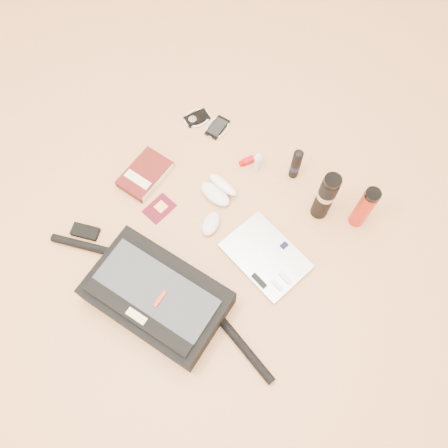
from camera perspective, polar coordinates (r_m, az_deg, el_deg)
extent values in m
plane|color=tan|center=(1.83, -2.75, -2.19)|extent=(4.00, 4.00, 0.00)
cube|color=black|center=(1.71, -8.69, -9.35)|extent=(0.54, 0.37, 0.13)
cube|color=#2E3036|center=(1.64, -9.26, -9.06)|extent=(0.48, 0.28, 0.01)
cube|color=black|center=(1.63, -11.30, -11.78)|extent=(0.46, 0.10, 0.02)
cube|color=beige|center=(1.63, -11.32, -11.76)|extent=(0.08, 0.04, 0.02)
cube|color=red|center=(1.63, -8.31, -9.67)|extent=(0.02, 0.07, 0.02)
cylinder|color=black|center=(1.88, -17.28, -2.83)|extent=(0.30, 0.16, 0.03)
cylinder|color=black|center=(1.70, 2.61, -15.81)|extent=(0.32, 0.10, 0.03)
cube|color=black|center=(1.92, -17.66, -0.95)|extent=(0.13, 0.10, 0.02)
cube|color=#B2B2B5|center=(1.80, 5.44, -4.19)|extent=(0.36, 0.28, 0.02)
cube|color=black|center=(1.81, 7.86, -2.78)|extent=(0.03, 0.04, 0.00)
cube|color=white|center=(1.76, 7.98, -6.96)|extent=(0.06, 0.03, 0.01)
cube|color=white|center=(1.75, 6.94, -7.92)|extent=(0.06, 0.02, 0.01)
cube|color=black|center=(1.75, 4.61, -7.38)|extent=(0.07, 0.03, 0.01)
cube|color=#4C100F|center=(1.97, -10.27, 6.40)|extent=(0.16, 0.24, 0.04)
cube|color=beige|center=(1.94, -8.60, 5.34)|extent=(0.02, 0.22, 0.03)
cube|color=beige|center=(1.94, -11.22, 5.74)|extent=(0.13, 0.05, 0.00)
cube|color=#480817|center=(1.90, -8.45, 2.02)|extent=(0.10, 0.13, 0.01)
cube|color=gold|center=(1.90, -8.24, 2.26)|extent=(0.05, 0.05, 0.00)
ellipsoid|color=silver|center=(1.84, -1.74, 0.02)|extent=(0.10, 0.13, 0.04)
ellipsoid|color=white|center=(1.89, -1.17, 3.93)|extent=(0.16, 0.09, 0.04)
ellipsoid|color=white|center=(1.89, -0.15, 5.16)|extent=(0.16, 0.09, 0.09)
ellipsoid|color=black|center=(1.90, -1.83, 4.54)|extent=(0.04, 0.03, 0.01)
ellipsoid|color=black|center=(1.88, -0.50, 3.44)|extent=(0.04, 0.03, 0.01)
cylinder|color=black|center=(1.89, -1.17, 4.02)|extent=(0.02, 0.01, 0.00)
cube|color=black|center=(2.13, -3.57, 13.64)|extent=(0.11, 0.13, 0.01)
cylinder|color=#B7B7BA|center=(2.12, -4.14, 13.51)|extent=(0.05, 0.05, 0.00)
torus|color=silver|center=(2.13, -3.57, 13.66)|extent=(0.13, 0.13, 0.01)
cube|color=black|center=(2.10, -0.87, 12.49)|extent=(0.08, 0.13, 0.01)
cube|color=black|center=(2.09, -0.87, 12.59)|extent=(0.07, 0.10, 0.00)
torus|color=silver|center=(2.10, -0.87, 12.51)|extent=(0.11, 0.11, 0.01)
cube|color=#B40610|center=(1.99, 3.18, 8.26)|extent=(0.05, 0.06, 0.02)
cube|color=#A50300|center=(1.98, 2.33, 7.89)|extent=(0.02, 0.02, 0.02)
cylinder|color=#9D9D9F|center=(2.00, 4.08, 8.64)|extent=(0.03, 0.04, 0.02)
cylinder|color=#ACD3E4|center=(1.95, 4.38, 7.96)|extent=(0.03, 0.03, 0.09)
cylinder|color=white|center=(1.91, 4.49, 8.78)|extent=(0.02, 0.02, 0.02)
cylinder|color=silver|center=(1.90, 4.51, 8.97)|extent=(0.01, 0.01, 0.01)
cylinder|color=black|center=(1.92, 9.36, 7.68)|extent=(0.05, 0.05, 0.17)
cylinder|color=black|center=(1.93, 9.28, 7.39)|extent=(0.05, 0.05, 0.03)
ellipsoid|color=black|center=(1.84, 9.76, 9.06)|extent=(0.05, 0.05, 0.02)
cylinder|color=black|center=(1.81, 13.03, 3.32)|extent=(0.10, 0.10, 0.26)
cylinder|color=#B6B5B9|center=(1.78, 13.24, 3.78)|extent=(0.10, 0.10, 0.03)
cylinder|color=black|center=(1.69, 14.01, 5.47)|extent=(0.09, 0.09, 0.03)
cylinder|color=#AC1F13|center=(1.85, 17.73, 1.90)|extent=(0.08, 0.08, 0.23)
cylinder|color=black|center=(1.74, 18.88, 3.66)|extent=(0.07, 0.07, 0.02)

